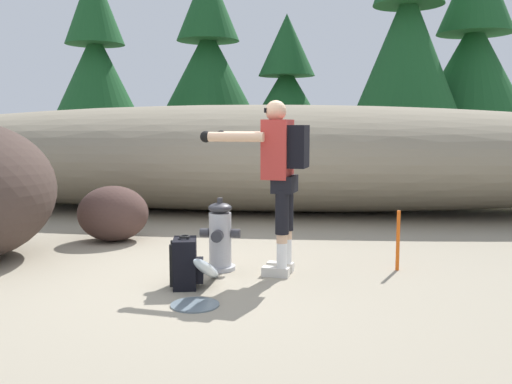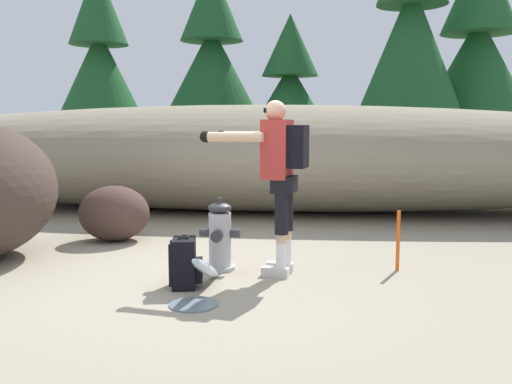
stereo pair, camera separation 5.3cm
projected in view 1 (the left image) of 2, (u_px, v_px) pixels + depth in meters
ground_plane at (197, 276)px, 5.52m from camera, size 56.00×56.00×0.04m
dirt_embankment at (251, 158)px, 9.53m from camera, size 16.02×3.20×1.76m
fire_hydrant at (220, 237)px, 5.63m from camera, size 0.40×0.35×0.72m
hydrant_water_jet at (205, 274)px, 4.94m from camera, size 0.39×1.19×0.49m
utility_worker at (278, 165)px, 5.39m from camera, size 1.02×0.62×1.67m
spare_backpack at (186, 264)px, 5.04m from camera, size 0.33×0.33×0.47m
boulder_mid at (113, 214)px, 7.01m from camera, size 0.97×0.87×0.69m
pine_tree_far_left at (96, 58)px, 15.85m from camera, size 2.53×2.53×5.83m
pine_tree_left at (208, 54)px, 17.40m from camera, size 2.96×2.96×6.28m
pine_tree_center at (287, 87)px, 16.62m from camera, size 2.55×2.55×4.60m
pine_tree_right at (408, 25)px, 13.69m from camera, size 2.62×2.62×7.00m
pine_tree_far_right at (474, 50)px, 14.73m from camera, size 2.99×2.99×6.12m
survey_stake at (398, 241)px, 5.61m from camera, size 0.04×0.04×0.60m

